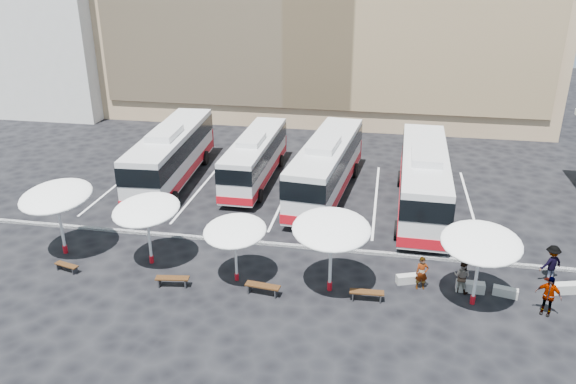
% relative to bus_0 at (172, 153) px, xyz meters
% --- Properties ---
extents(ground, '(120.00, 120.00, 0.00)m').
position_rel_bus_0_xyz_m(ground, '(8.28, -8.61, -2.09)').
color(ground, black).
rests_on(ground, ground).
extents(apartment_block, '(14.00, 14.00, 18.00)m').
position_rel_bus_0_xyz_m(apartment_block, '(-19.72, 19.39, 6.91)').
color(apartment_block, silver).
rests_on(apartment_block, ground).
extents(curb_divider, '(34.00, 0.25, 0.15)m').
position_rel_bus_0_xyz_m(curb_divider, '(8.28, -8.11, -2.01)').
color(curb_divider, black).
rests_on(curb_divider, ground).
extents(bay_lines, '(24.15, 12.00, 0.01)m').
position_rel_bus_0_xyz_m(bay_lines, '(8.28, -0.61, -2.08)').
color(bay_lines, white).
rests_on(bay_lines, ground).
extents(bus_0, '(3.55, 13.00, 4.08)m').
position_rel_bus_0_xyz_m(bus_0, '(0.00, 0.00, 0.00)').
color(bus_0, silver).
rests_on(bus_0, ground).
extents(bus_1, '(2.67, 11.09, 3.51)m').
position_rel_bus_0_xyz_m(bus_1, '(5.71, 1.16, -0.29)').
color(bus_1, silver).
rests_on(bus_1, ground).
extents(bus_2, '(3.93, 12.88, 4.02)m').
position_rel_bus_0_xyz_m(bus_2, '(10.92, -0.40, -0.03)').
color(bus_2, silver).
rests_on(bus_2, ground).
extents(bus_3, '(3.29, 13.14, 4.15)m').
position_rel_bus_0_xyz_m(bus_3, '(17.11, -1.76, 0.04)').
color(bus_3, silver).
rests_on(bus_3, ground).
extents(sunshade_0, '(4.49, 4.53, 3.91)m').
position_rel_bus_0_xyz_m(sunshade_0, '(-1.99, -10.95, 1.24)').
color(sunshade_0, silver).
rests_on(sunshade_0, ground).
extents(sunshade_1, '(4.30, 4.33, 3.58)m').
position_rel_bus_0_xyz_m(sunshade_1, '(3.02, -11.11, 0.96)').
color(sunshade_1, silver).
rests_on(sunshade_1, ground).
extents(sunshade_2, '(3.53, 3.56, 3.20)m').
position_rel_bus_0_xyz_m(sunshade_2, '(7.85, -11.96, 0.63)').
color(sunshade_2, silver).
rests_on(sunshade_2, ground).
extents(sunshade_3, '(4.28, 4.32, 3.84)m').
position_rel_bus_0_xyz_m(sunshade_3, '(12.47, -12.03, 1.18)').
color(sunshade_3, silver).
rests_on(sunshade_3, ground).
extents(sunshade_4, '(3.77, 3.81, 3.72)m').
position_rel_bus_0_xyz_m(sunshade_4, '(19.10, -12.00, 1.08)').
color(sunshade_4, silver).
rests_on(sunshade_4, ground).
extents(wood_bench_0, '(1.37, 0.68, 0.41)m').
position_rel_bus_0_xyz_m(wood_bench_0, '(-0.86, -12.71, -1.77)').
color(wood_bench_0, '#321B0B').
rests_on(wood_bench_0, ground).
extents(wood_bench_1, '(1.66, 0.65, 0.50)m').
position_rel_bus_0_xyz_m(wood_bench_1, '(4.94, -13.08, -1.71)').
color(wood_bench_1, '#321B0B').
rests_on(wood_bench_1, ground).
extents(wood_bench_2, '(1.71, 0.64, 0.51)m').
position_rel_bus_0_xyz_m(wood_bench_2, '(9.40, -12.98, -1.69)').
color(wood_bench_2, '#321B0B').
rests_on(wood_bench_2, ground).
extents(wood_bench_3, '(1.61, 0.50, 0.49)m').
position_rel_bus_0_xyz_m(wood_bench_3, '(14.26, -12.62, -1.71)').
color(wood_bench_3, '#321B0B').
rests_on(wood_bench_3, ground).
extents(conc_bench_0, '(1.22, 0.76, 0.43)m').
position_rel_bus_0_xyz_m(conc_bench_0, '(16.19, -10.71, -1.87)').
color(conc_bench_0, '#999993').
rests_on(conc_bench_0, ground).
extents(conc_bench_1, '(1.34, 0.48, 0.50)m').
position_rel_bus_0_xyz_m(conc_bench_1, '(19.10, -10.96, -1.84)').
color(conc_bench_1, '#999993').
rests_on(conc_bench_1, ground).
extents(conc_bench_2, '(1.19, 0.62, 0.43)m').
position_rel_bus_0_xyz_m(conc_bench_2, '(20.70, -11.06, -1.87)').
color(conc_bench_2, '#999993').
rests_on(conc_bench_2, ground).
extents(conc_bench_3, '(1.37, 0.76, 0.49)m').
position_rel_bus_0_xyz_m(conc_bench_3, '(23.50, -10.28, -1.84)').
color(conc_bench_3, '#999993').
rests_on(conc_bench_3, ground).
extents(passenger_0, '(0.68, 0.52, 1.69)m').
position_rel_bus_0_xyz_m(passenger_0, '(16.78, -11.11, -1.24)').
color(passenger_0, black).
rests_on(passenger_0, ground).
extents(passenger_1, '(1.00, 0.91, 1.65)m').
position_rel_bus_0_xyz_m(passenger_1, '(18.66, -11.07, -1.26)').
color(passenger_1, black).
rests_on(passenger_1, ground).
extents(passenger_2, '(1.22, 0.89, 1.92)m').
position_rel_bus_0_xyz_m(passenger_2, '(22.20, -12.25, -1.13)').
color(passenger_2, black).
rests_on(passenger_2, ground).
extents(passenger_3, '(1.41, 1.21, 1.89)m').
position_rel_bus_0_xyz_m(passenger_3, '(23.03, -9.17, -1.14)').
color(passenger_3, black).
rests_on(passenger_3, ground).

